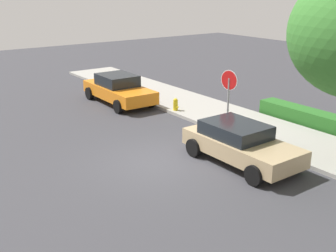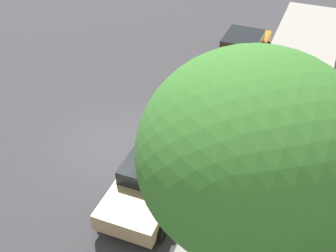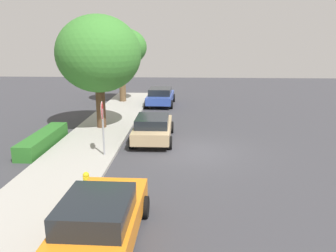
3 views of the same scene
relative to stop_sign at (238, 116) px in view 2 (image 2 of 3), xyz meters
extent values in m
plane|color=#38383D|center=(1.03, -4.09, -1.75)|extent=(60.00, 60.00, 0.00)
cube|color=#9E9B93|center=(1.03, 1.13, -1.68)|extent=(32.00, 3.17, 0.14)
cylinder|color=gray|center=(0.00, 0.00, -0.65)|extent=(0.08, 0.08, 2.20)
cylinder|color=white|center=(0.00, 0.00, 0.38)|extent=(0.80, 0.12, 0.81)
cylinder|color=red|center=(0.00, 0.00, 0.38)|extent=(0.75, 0.13, 0.76)
cube|color=tan|center=(2.70, -1.90, -1.16)|extent=(4.14, 1.83, 0.56)
cube|color=black|center=(2.37, -1.91, -0.65)|extent=(2.12, 1.60, 0.46)
cylinder|color=black|center=(4.09, -0.99, -1.43)|extent=(0.64, 0.23, 0.64)
cylinder|color=black|center=(4.11, -2.79, -1.43)|extent=(0.64, 0.23, 0.64)
cylinder|color=black|center=(1.29, -1.02, -1.43)|extent=(0.64, 0.23, 0.64)
cylinder|color=black|center=(1.31, -2.81, -1.43)|extent=(0.64, 0.23, 0.64)
cube|color=orange|center=(-6.40, -1.42, -1.15)|extent=(4.62, 1.89, 0.59)
cube|color=black|center=(-6.56, -1.42, -0.58)|extent=(2.00, 1.63, 0.55)
cylinder|color=black|center=(-4.82, -0.53, -1.43)|extent=(0.64, 0.23, 0.64)
cylinder|color=black|center=(-4.85, -2.36, -1.43)|extent=(0.64, 0.23, 0.64)
cylinder|color=black|center=(-7.95, -0.49, -1.43)|extent=(0.64, 0.23, 0.64)
cylinder|color=black|center=(-7.97, -2.31, -1.43)|extent=(0.64, 0.23, 0.64)
cylinder|color=#513823|center=(4.64, 1.26, -0.44)|extent=(0.52, 0.52, 2.61)
ellipsoid|color=#387A2D|center=(4.59, 1.20, 2.52)|extent=(4.63, 4.63, 4.18)
cylinder|color=gold|center=(-3.29, -0.18, -1.47)|extent=(0.22, 0.22, 0.55)
sphere|color=gold|center=(-3.29, -0.18, -1.14)|extent=(0.21, 0.21, 0.21)
cylinder|color=gold|center=(-3.14, -0.18, -1.42)|extent=(0.08, 0.09, 0.09)
cube|color=#286623|center=(1.31, 3.29, -1.40)|extent=(4.36, 0.86, 0.69)
camera|label=1|loc=(11.85, -11.53, 3.91)|focal=45.00mm
camera|label=2|loc=(10.96, 1.99, 7.96)|focal=45.00mm
camera|label=3|loc=(-13.42, -3.47, 3.33)|focal=35.00mm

